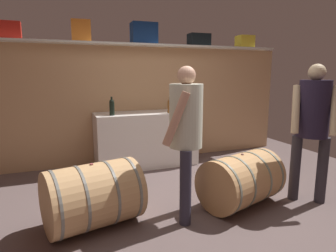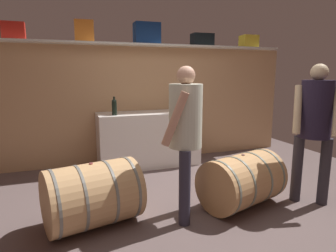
{
  "view_description": "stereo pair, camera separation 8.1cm",
  "coord_description": "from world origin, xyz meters",
  "px_view_note": "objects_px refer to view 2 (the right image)",
  "views": [
    {
      "loc": [
        -1.42,
        -2.87,
        1.57
      ],
      "look_at": [
        -0.29,
        0.12,
        0.99
      ],
      "focal_mm": 31.23,
      "sensor_mm": 36.0,
      "label": 1
    },
    {
      "loc": [
        -1.35,
        -2.9,
        1.57
      ],
      "look_at": [
        -0.29,
        0.12,
        0.99
      ],
      "focal_mm": 31.23,
      "sensor_mm": 36.0,
      "label": 2
    }
  ],
  "objects_px": {
    "wine_bottle_dark": "(114,107)",
    "winemaker_pouring": "(315,120)",
    "work_cabinet": "(149,139)",
    "wine_barrel_near": "(92,195)",
    "wine_glass": "(180,107)",
    "wine_barrel_far": "(242,180)",
    "wine_bottle_amber": "(172,106)",
    "toolcase_black": "(202,40)",
    "toolcase_yellow": "(249,42)",
    "visitor_tasting": "(185,128)",
    "toolcase_orange": "(84,31)",
    "toolcase_navy": "(147,34)",
    "toolcase_red": "(13,31)"
  },
  "relations": [
    {
      "from": "toolcase_navy",
      "to": "winemaker_pouring",
      "type": "height_order",
      "value": "toolcase_navy"
    },
    {
      "from": "work_cabinet",
      "to": "wine_barrel_far",
      "type": "height_order",
      "value": "work_cabinet"
    },
    {
      "from": "work_cabinet",
      "to": "visitor_tasting",
      "type": "distance_m",
      "value": 2.03
    },
    {
      "from": "toolcase_yellow",
      "to": "wine_barrel_far",
      "type": "relative_size",
      "value": 0.27
    },
    {
      "from": "toolcase_yellow",
      "to": "work_cabinet",
      "type": "distance_m",
      "value": 2.69
    },
    {
      "from": "toolcase_orange",
      "to": "wine_bottle_amber",
      "type": "relative_size",
      "value": 1.23
    },
    {
      "from": "work_cabinet",
      "to": "wine_barrel_near",
      "type": "bearing_deg",
      "value": -121.43
    },
    {
      "from": "work_cabinet",
      "to": "wine_barrel_near",
      "type": "relative_size",
      "value": 1.62
    },
    {
      "from": "toolcase_red",
      "to": "toolcase_black",
      "type": "bearing_deg",
      "value": -1.58
    },
    {
      "from": "wine_bottle_dark",
      "to": "wine_barrel_near",
      "type": "relative_size",
      "value": 0.28
    },
    {
      "from": "toolcase_red",
      "to": "visitor_tasting",
      "type": "relative_size",
      "value": 0.19
    },
    {
      "from": "toolcase_black",
      "to": "wine_barrel_far",
      "type": "bearing_deg",
      "value": -100.49
    },
    {
      "from": "toolcase_black",
      "to": "wine_barrel_near",
      "type": "bearing_deg",
      "value": -135.27
    },
    {
      "from": "toolcase_red",
      "to": "wine_bottle_dark",
      "type": "bearing_deg",
      "value": -17.07
    },
    {
      "from": "toolcase_red",
      "to": "wine_bottle_dark",
      "type": "relative_size",
      "value": 1.07
    },
    {
      "from": "toolcase_black",
      "to": "wine_barrel_near",
      "type": "relative_size",
      "value": 0.36
    },
    {
      "from": "visitor_tasting",
      "to": "wine_glass",
      "type": "bearing_deg",
      "value": 2.91
    },
    {
      "from": "toolcase_red",
      "to": "winemaker_pouring",
      "type": "xyz_separation_m",
      "value": [
        3.42,
        -2.33,
        -1.15
      ]
    },
    {
      "from": "wine_glass",
      "to": "work_cabinet",
      "type": "bearing_deg",
      "value": 167.39
    },
    {
      "from": "wine_bottle_amber",
      "to": "wine_barrel_far",
      "type": "height_order",
      "value": "wine_bottle_amber"
    },
    {
      "from": "toolcase_red",
      "to": "wine_barrel_far",
      "type": "distance_m",
      "value": 3.83
    },
    {
      "from": "wine_bottle_amber",
      "to": "visitor_tasting",
      "type": "xyz_separation_m",
      "value": [
        -0.49,
        -1.72,
        -0.03
      ]
    },
    {
      "from": "toolcase_yellow",
      "to": "wine_barrel_near",
      "type": "xyz_separation_m",
      "value": [
        -3.17,
        -2.02,
        -1.83
      ]
    },
    {
      "from": "wine_glass",
      "to": "winemaker_pouring",
      "type": "relative_size",
      "value": 0.08
    },
    {
      "from": "wine_bottle_amber",
      "to": "wine_barrel_near",
      "type": "bearing_deg",
      "value": -132.59
    },
    {
      "from": "toolcase_red",
      "to": "toolcase_yellow",
      "type": "bearing_deg",
      "value": -1.58
    },
    {
      "from": "wine_barrel_near",
      "to": "winemaker_pouring",
      "type": "bearing_deg",
      "value": -20.26
    },
    {
      "from": "wine_bottle_dark",
      "to": "wine_glass",
      "type": "bearing_deg",
      "value": 1.81
    },
    {
      "from": "wine_glass",
      "to": "wine_barrel_near",
      "type": "height_order",
      "value": "wine_glass"
    },
    {
      "from": "wine_glass",
      "to": "visitor_tasting",
      "type": "bearing_deg",
      "value": -110.12
    },
    {
      "from": "wine_bottle_dark",
      "to": "wine_barrel_far",
      "type": "height_order",
      "value": "wine_bottle_dark"
    },
    {
      "from": "work_cabinet",
      "to": "wine_bottle_dark",
      "type": "xyz_separation_m",
      "value": [
        -0.59,
        -0.15,
        0.59
      ]
    },
    {
      "from": "wine_barrel_near",
      "to": "visitor_tasting",
      "type": "distance_m",
      "value": 1.18
    },
    {
      "from": "wine_barrel_near",
      "to": "visitor_tasting",
      "type": "bearing_deg",
      "value": -22.72
    },
    {
      "from": "wine_bottle_dark",
      "to": "toolcase_navy",
      "type": "bearing_deg",
      "value": 30.62
    },
    {
      "from": "toolcase_orange",
      "to": "work_cabinet",
      "type": "bearing_deg",
      "value": -9.89
    },
    {
      "from": "wine_glass",
      "to": "wine_barrel_far",
      "type": "distance_m",
      "value": 1.92
    },
    {
      "from": "wine_bottle_amber",
      "to": "winemaker_pouring",
      "type": "height_order",
      "value": "winemaker_pouring"
    },
    {
      "from": "visitor_tasting",
      "to": "toolcase_yellow",
      "type": "bearing_deg",
      "value": -22.41
    },
    {
      "from": "toolcase_navy",
      "to": "toolcase_black",
      "type": "relative_size",
      "value": 1.12
    },
    {
      "from": "toolcase_red",
      "to": "wine_bottle_amber",
      "type": "distance_m",
      "value": 2.62
    },
    {
      "from": "winemaker_pouring",
      "to": "visitor_tasting",
      "type": "xyz_separation_m",
      "value": [
        -1.59,
        0.15,
        -0.02
      ]
    },
    {
      "from": "toolcase_orange",
      "to": "winemaker_pouring",
      "type": "bearing_deg",
      "value": -40.53
    },
    {
      "from": "wine_bottle_dark",
      "to": "winemaker_pouring",
      "type": "relative_size",
      "value": 0.17
    },
    {
      "from": "toolcase_orange",
      "to": "wine_glass",
      "type": "bearing_deg",
      "value": -9.66
    },
    {
      "from": "toolcase_red",
      "to": "work_cabinet",
      "type": "relative_size",
      "value": 0.18
    },
    {
      "from": "toolcase_black",
      "to": "wine_bottle_dark",
      "type": "bearing_deg",
      "value": -165.29
    },
    {
      "from": "toolcase_orange",
      "to": "wine_bottle_dark",
      "type": "height_order",
      "value": "toolcase_orange"
    },
    {
      "from": "toolcase_red",
      "to": "toolcase_yellow",
      "type": "distance_m",
      "value": 4.04
    },
    {
      "from": "wine_bottle_dark",
      "to": "toolcase_orange",
      "type": "bearing_deg",
      "value": 134.45
    }
  ]
}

